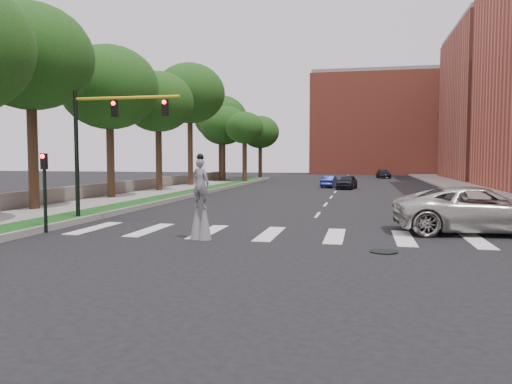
# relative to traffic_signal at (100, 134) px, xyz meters

# --- Properties ---
(ground_plane) EXTENTS (160.00, 160.00, 0.00)m
(ground_plane) POSITION_rel_traffic_signal_xyz_m (9.78, -3.00, -4.15)
(ground_plane) COLOR black
(ground_plane) RESTS_ON ground
(grass_median) EXTENTS (2.00, 60.00, 0.25)m
(grass_median) POSITION_rel_traffic_signal_xyz_m (-1.72, 17.00, -4.03)
(grass_median) COLOR #124114
(grass_median) RESTS_ON ground
(median_curb) EXTENTS (0.20, 60.00, 0.28)m
(median_curb) POSITION_rel_traffic_signal_xyz_m (-0.67, 17.00, -4.01)
(median_curb) COLOR gray
(median_curb) RESTS_ON ground
(sidewalk_left) EXTENTS (4.00, 60.00, 0.18)m
(sidewalk_left) POSITION_rel_traffic_signal_xyz_m (-4.72, 7.00, -4.06)
(sidewalk_left) COLOR gray
(sidewalk_left) RESTS_ON ground
(sidewalk_right) EXTENTS (5.00, 90.00, 0.18)m
(sidewalk_right) POSITION_rel_traffic_signal_xyz_m (22.28, 22.00, -4.06)
(sidewalk_right) COLOR gray
(sidewalk_right) RESTS_ON ground
(stone_wall) EXTENTS (0.50, 56.00, 1.10)m
(stone_wall) POSITION_rel_traffic_signal_xyz_m (-7.22, 19.00, -3.60)
(stone_wall) COLOR #605A52
(stone_wall) RESTS_ON ground
(manhole) EXTENTS (0.90, 0.90, 0.04)m
(manhole) POSITION_rel_traffic_signal_xyz_m (12.78, -5.00, -4.13)
(manhole) COLOR black
(manhole) RESTS_ON ground
(building_backdrop) EXTENTS (26.00, 14.00, 18.00)m
(building_backdrop) POSITION_rel_traffic_signal_xyz_m (15.78, 75.00, 4.85)
(building_backdrop) COLOR #C1523C
(building_backdrop) RESTS_ON ground
(traffic_signal) EXTENTS (5.30, 0.23, 6.20)m
(traffic_signal) POSITION_rel_traffic_signal_xyz_m (0.00, 0.00, 0.00)
(traffic_signal) COLOR black
(traffic_signal) RESTS_ON ground
(secondary_signal) EXTENTS (0.25, 0.21, 3.23)m
(secondary_signal) POSITION_rel_traffic_signal_xyz_m (-0.52, -3.50, -2.20)
(secondary_signal) COLOR black
(secondary_signal) RESTS_ON ground
(stilt_performer) EXTENTS (0.84, 0.57, 3.21)m
(stilt_performer) POSITION_rel_traffic_signal_xyz_m (6.20, -3.82, -2.84)
(stilt_performer) COLOR #362315
(stilt_performer) RESTS_ON ground
(suv_crossing) EXTENTS (6.99, 3.69, 1.87)m
(suv_crossing) POSITION_rel_traffic_signal_xyz_m (16.73, 0.00, -3.21)
(suv_crossing) COLOR #B8B5AD
(suv_crossing) RESTS_ON ground
(car_near) EXTENTS (2.21, 4.16, 1.35)m
(car_near) POSITION_rel_traffic_signal_xyz_m (10.66, 27.46, -3.48)
(car_near) COLOR black
(car_near) RESTS_ON ground
(car_mid) EXTENTS (1.73, 3.72, 1.18)m
(car_mid) POSITION_rel_traffic_signal_xyz_m (8.88, 29.56, -3.56)
(car_mid) COLOR navy
(car_mid) RESTS_ON ground
(car_far) EXTENTS (2.22, 4.45, 1.24)m
(car_far) POSITION_rel_traffic_signal_xyz_m (15.17, 53.90, -3.53)
(car_far) COLOR black
(car_far) RESTS_ON ground
(tree_1) EXTENTS (6.89, 6.89, 11.53)m
(tree_1) POSITION_rel_traffic_signal_xyz_m (-5.92, 3.24, 4.41)
(tree_1) COLOR #362315
(tree_1) RESTS_ON ground
(tree_2) EXTENTS (7.05, 7.05, 11.06)m
(tree_2) POSITION_rel_traffic_signal_xyz_m (-5.76, 11.72, 3.88)
(tree_2) COLOR #362315
(tree_2) RESTS_ON ground
(tree_3) EXTENTS (6.13, 6.13, 10.47)m
(tree_3) POSITION_rel_traffic_signal_xyz_m (-5.30, 19.44, 3.66)
(tree_3) COLOR #362315
(tree_3) RESTS_ON ground
(tree_4) EXTENTS (7.31, 7.31, 12.80)m
(tree_4) POSITION_rel_traffic_signal_xyz_m (-5.54, 28.26, 5.50)
(tree_4) COLOR #362315
(tree_4) RESTS_ON ground
(tree_5) EXTENTS (6.93, 6.93, 11.16)m
(tree_5) POSITION_rel_traffic_signal_xyz_m (-6.16, 41.92, 4.03)
(tree_5) COLOR #362315
(tree_5) RESTS_ON ground
(tree_6) EXTENTS (4.44, 4.44, 8.44)m
(tree_6) POSITION_rel_traffic_signal_xyz_m (-1.60, 36.29, 2.31)
(tree_6) COLOR #362315
(tree_6) RESTS_ON ground
(tree_7) EXTENTS (5.51, 5.51, 9.04)m
(tree_7) POSITION_rel_traffic_signal_xyz_m (-2.41, 49.57, 2.50)
(tree_7) COLOR #362315
(tree_7) RESTS_ON ground
(tree_8) EXTENTS (6.19, 6.19, 9.90)m
(tree_8) POSITION_rel_traffic_signal_xyz_m (-5.44, 40.68, 3.08)
(tree_8) COLOR #362315
(tree_8) RESTS_ON ground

